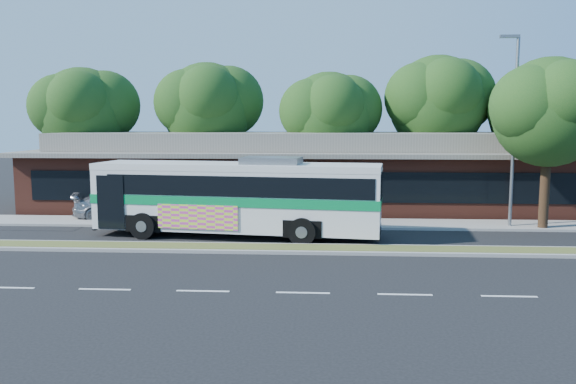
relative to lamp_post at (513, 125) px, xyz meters
name	(u,v)px	position (x,y,z in m)	size (l,w,h in m)	color
ground	(307,254)	(-9.56, -6.00, -4.90)	(120.00, 120.00, 0.00)	black
median_strip	(307,249)	(-9.56, -5.40, -4.83)	(26.00, 1.10, 0.15)	#3F4C20
sidewalk	(310,223)	(-9.56, 0.40, -4.84)	(44.00, 2.60, 0.12)	gray
parking_lot	(1,210)	(-27.56, 4.00, -4.90)	(14.00, 12.00, 0.01)	black
plaza_building	(312,171)	(-9.56, 6.99, -2.77)	(33.20, 11.20, 4.45)	#5F2A1E
lamp_post	(513,125)	(0.00, 0.00, 0.00)	(0.93, 0.18, 9.07)	slate
tree_bg_a	(90,110)	(-24.15, 9.14, 0.97)	(6.47, 5.80, 8.63)	black
tree_bg_b	(214,106)	(-16.13, 10.14, 1.24)	(6.69, 6.00, 9.00)	black
tree_bg_c	(335,114)	(-8.16, 9.13, 0.69)	(6.24, 5.60, 8.26)	black
tree_bg_d	(444,101)	(-1.12, 10.15, 1.52)	(6.91, 6.20, 9.37)	black
tree_bg_e	(544,112)	(4.85, 9.14, 0.84)	(6.47, 5.80, 8.50)	black
transit_bus	(238,192)	(-12.68, -2.74, -2.93)	(12.87, 4.36, 3.55)	silver
sedan	(121,205)	(-19.67, 1.80, -4.20)	(1.96, 4.82, 1.40)	#9D9EA4
sidewalk_tree	(556,110)	(1.80, -0.28, 0.72)	(5.63, 5.05, 8.04)	black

